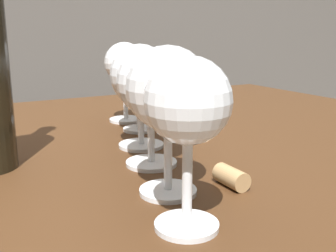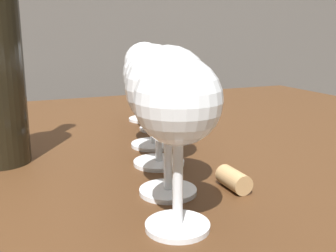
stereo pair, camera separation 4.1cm
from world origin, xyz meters
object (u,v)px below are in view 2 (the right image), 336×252
object	(u,v)px
wine_glass_merlot	(155,79)
wine_glass_white	(145,65)
wine_glass_pinot	(153,76)
wine_glass_amber	(158,83)
wine_glass_port	(178,107)
wine_glass_rose	(168,91)
cork	(234,180)

from	to	relation	value
wine_glass_merlot	wine_glass_white	bearing A→B (deg)	83.18
wine_glass_white	wine_glass_pinot	bearing A→B (deg)	-105.87
wine_glass_amber	wine_glass_pinot	world-z (taller)	same
wine_glass_port	wine_glass_amber	bearing A→B (deg)	73.60
wine_glass_port	wine_glass_merlot	world-z (taller)	wine_glass_port
wine_glass_rose	wine_glass_merlot	world-z (taller)	wine_glass_rose
wine_glass_port	cork	size ratio (longest dim) A/B	3.57
wine_glass_rose	cork	size ratio (longest dim) A/B	3.70
wine_glass_port	wine_glass_pinot	distance (m)	0.26
wine_glass_rose	wine_glass_amber	world-z (taller)	wine_glass_rose
wine_glass_pinot	cork	world-z (taller)	wine_glass_pinot
wine_glass_port	cork	world-z (taller)	wine_glass_port
wine_glass_merlot	cork	size ratio (longest dim) A/B	3.25
wine_glass_amber	wine_glass_pinot	xyz separation A→B (m)	(0.02, 0.08, -0.00)
wine_glass_amber	cork	size ratio (longest dim) A/B	3.58
wine_glass_merlot	wine_glass_white	distance (m)	0.08
wine_glass_rose	wine_glass_amber	xyz separation A→B (m)	(0.03, 0.09, -0.00)
wine_glass_port	wine_glass_rose	world-z (taller)	wine_glass_rose
wine_glass_port	wine_glass_white	distance (m)	0.44
wine_glass_port	wine_glass_merlot	size ratio (longest dim) A/B	1.10
wine_glass_amber	cork	world-z (taller)	wine_glass_amber
wine_glass_port	wine_glass_amber	distance (m)	0.17
wine_glass_merlot	wine_glass_pinot	bearing A→B (deg)	-113.24
wine_glass_merlot	cork	world-z (taller)	wine_glass_merlot
wine_glass_rose	wine_glass_merlot	bearing A→B (deg)	71.36
wine_glass_port	cork	xyz separation A→B (m)	(0.09, 0.06, -0.10)
wine_glass_merlot	wine_glass_white	xyz separation A→B (m)	(0.01, 0.08, 0.02)
wine_glass_port	wine_glass_amber	world-z (taller)	same
wine_glass_pinot	cork	xyz separation A→B (m)	(0.02, -0.19, -0.09)
wine_glass_amber	wine_glass_white	xyz separation A→B (m)	(0.07, 0.25, 0.00)
wine_glass_pinot	wine_glass_merlot	world-z (taller)	wine_glass_pinot
wine_glass_amber	wine_glass_pinot	distance (m)	0.09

